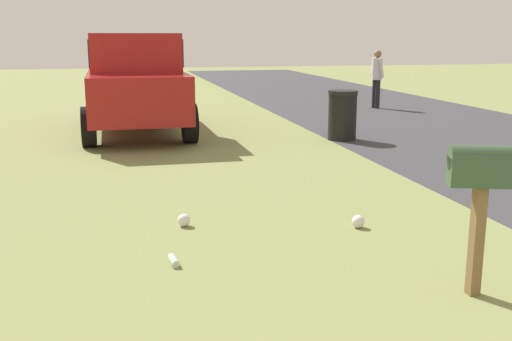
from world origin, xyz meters
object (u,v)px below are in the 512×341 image
at_px(pickup_truck, 135,81).
at_px(trash_bin, 342,115).
at_px(mailbox, 482,177).
at_px(pedestrian, 377,75).

height_order(pickup_truck, trash_bin, pickup_truck).
distance_m(mailbox, trash_bin, 7.50).
bearing_deg(trash_bin, pedestrian, -30.41).
height_order(pickup_truck, pedestrian, pickup_truck).
xyz_separation_m(mailbox, pedestrian, (12.21, -4.52, -0.03)).
bearing_deg(trash_bin, mailbox, 167.40).
height_order(mailbox, pedestrian, pedestrian).
bearing_deg(pedestrian, mailbox, -123.08).
xyz_separation_m(pickup_truck, trash_bin, (-1.80, -3.98, -0.61)).
relative_size(mailbox, trash_bin, 1.24).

